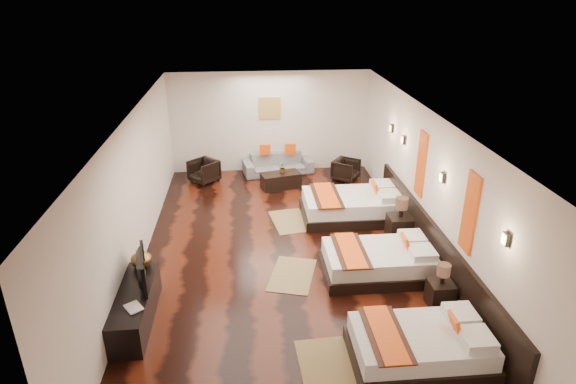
{
  "coord_description": "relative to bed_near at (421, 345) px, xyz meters",
  "views": [
    {
      "loc": [
        -0.67,
        -8.32,
        4.97
      ],
      "look_at": [
        0.13,
        0.53,
        1.1
      ],
      "focal_mm": 30.15,
      "sensor_mm": 36.0,
      "label": 1
    }
  ],
  "objects": [
    {
      "name": "nightstand_a",
      "position": [
        0.75,
        1.21,
        0.02
      ],
      "size": [
        0.4,
        0.4,
        0.79
      ],
      "color": "black",
      "rests_on": "floor"
    },
    {
      "name": "jute_mat_mid",
      "position": [
        -1.6,
        2.33,
        -0.25
      ],
      "size": [
        1.05,
        1.36,
        0.01
      ],
      "primitive_type": "cube",
      "rotation": [
        0.0,
        0.0,
        -0.28
      ],
      "color": "olive",
      "rests_on": "floor"
    },
    {
      "name": "tv_console",
      "position": [
        -4.19,
        1.25,
        0.02
      ],
      "size": [
        0.5,
        1.8,
        0.55
      ],
      "primitive_type": "cube",
      "color": "black",
      "rests_on": "floor"
    },
    {
      "name": "nightstand_b",
      "position": [
        0.75,
        3.49,
        0.08
      ],
      "size": [
        0.48,
        0.48,
        0.95
      ],
      "color": "black",
      "rests_on": "floor"
    },
    {
      "name": "jute_mat_far",
      "position": [
        -1.45,
        4.51,
        -0.25
      ],
      "size": [
        0.94,
        1.31,
        0.01
      ],
      "primitive_type": "cube",
      "rotation": [
        0.0,
        0.0,
        0.16
      ],
      "color": "olive",
      "rests_on": "floor"
    },
    {
      "name": "sconce_far",
      "position": [
        1.01,
        4.52,
        1.6
      ],
      "size": [
        0.07,
        0.12,
        0.18
      ],
      "color": "black",
      "rests_on": "right_wall"
    },
    {
      "name": "orange_panel_b",
      "position": [
        1.04,
        3.42,
        1.45
      ],
      "size": [
        0.04,
        0.4,
        1.3
      ],
      "primitive_type": "cube",
      "color": "#D86014",
      "rests_on": "right_wall"
    },
    {
      "name": "sofa",
      "position": [
        -1.5,
        7.55,
        0.03
      ],
      "size": [
        2.02,
        1.06,
        0.56
      ],
      "primitive_type": "imported",
      "rotation": [
        0.0,
        0.0,
        0.17
      ],
      "color": "slate",
      "rests_on": "floor"
    },
    {
      "name": "floor",
      "position": [
        -1.69,
        3.12,
        -0.25
      ],
      "size": [
        5.5,
        9.5,
        0.01
      ],
      "primitive_type": "cube",
      "color": "black",
      "rests_on": "ground"
    },
    {
      "name": "table_plant",
      "position": [
        -1.44,
        6.57,
        0.27
      ],
      "size": [
        0.25,
        0.23,
        0.26
      ],
      "primitive_type": "imported",
      "rotation": [
        0.0,
        0.0,
        -0.13
      ],
      "color": "#2A591D",
      "rests_on": "coffee_table"
    },
    {
      "name": "ceiling",
      "position": [
        -1.69,
        3.12,
        2.55
      ],
      "size": [
        5.5,
        9.5,
        0.01
      ],
      "primitive_type": "cube",
      "color": "white",
      "rests_on": "floor"
    },
    {
      "name": "left_wall",
      "position": [
        -4.44,
        3.12,
        1.15
      ],
      "size": [
        0.01,
        9.5,
        2.8
      ],
      "primitive_type": "cube",
      "color": "silver",
      "rests_on": "floor"
    },
    {
      "name": "orange_panel_a",
      "position": [
        1.04,
        1.22,
        1.45
      ],
      "size": [
        0.04,
        0.4,
        1.3
      ],
      "primitive_type": "cube",
      "color": "#D86014",
      "rests_on": "right_wall"
    },
    {
      "name": "headboard_panel",
      "position": [
        1.02,
        2.32,
        0.2
      ],
      "size": [
        0.08,
        6.6,
        0.9
      ],
      "primitive_type": "cube",
      "color": "black",
      "rests_on": "floor"
    },
    {
      "name": "bed_near",
      "position": [
        0.0,
        0.0,
        0.0
      ],
      "size": [
        1.95,
        1.23,
        0.74
      ],
      "color": "black",
      "rests_on": "floor"
    },
    {
      "name": "jute_mat_near",
      "position": [
        -1.35,
        -0.04,
        -0.25
      ],
      "size": [
        0.81,
        1.24,
        0.01
      ],
      "primitive_type": "cube",
      "rotation": [
        0.0,
        0.0,
        0.05
      ],
      "color": "olive",
      "rests_on": "floor"
    },
    {
      "name": "sconce_near",
      "position": [
        1.01,
        0.12,
        1.6
      ],
      "size": [
        0.07,
        0.12,
        0.18
      ],
      "color": "black",
      "rests_on": "right_wall"
    },
    {
      "name": "coffee_table",
      "position": [
        -1.5,
        6.5,
        -0.05
      ],
      "size": [
        1.09,
        0.73,
        0.4
      ],
      "primitive_type": "cube",
      "rotation": [
        0.0,
        0.0,
        0.25
      ],
      "color": "black",
      "rests_on": "floor"
    },
    {
      "name": "back_wall",
      "position": [
        -1.69,
        7.87,
        1.15
      ],
      "size": [
        5.5,
        0.01,
        2.8
      ],
      "primitive_type": "cube",
      "color": "silver",
      "rests_on": "floor"
    },
    {
      "name": "sconce_mid",
      "position": [
        1.01,
        2.32,
        1.6
      ],
      "size": [
        0.07,
        0.12,
        0.18
      ],
      "color": "black",
      "rests_on": "right_wall"
    },
    {
      "name": "book",
      "position": [
        -4.19,
        0.77,
        0.31
      ],
      "size": [
        0.34,
        0.35,
        0.03
      ],
      "primitive_type": "imported",
      "rotation": [
        0.0,
        0.0,
        0.6
      ],
      "color": "black",
      "rests_on": "tv_console"
    },
    {
      "name": "armchair_left",
      "position": [
        -3.53,
        7.07,
        0.05
      ],
      "size": [
        0.94,
        0.94,
        0.62
      ],
      "primitive_type": "imported",
      "rotation": [
        0.0,
        0.0,
        -0.81
      ],
      "color": "black",
      "rests_on": "floor"
    },
    {
      "name": "bed_mid",
      "position": [
        0.0,
        2.25,
        0.01
      ],
      "size": [
        2.03,
        1.28,
        0.77
      ],
      "color": "black",
      "rests_on": "floor"
    },
    {
      "name": "armchair_right",
      "position": [
        0.31,
        6.87,
        0.04
      ],
      "size": [
        0.88,
        0.88,
        0.58
      ],
      "primitive_type": "imported",
      "rotation": [
        0.0,
        0.0,
        0.95
      ],
      "color": "black",
      "rests_on": "floor"
    },
    {
      "name": "bed_far",
      "position": [
        0.0,
        4.6,
        0.04
      ],
      "size": [
        2.24,
        1.41,
        0.86
      ],
      "color": "black",
      "rests_on": "floor"
    },
    {
      "name": "figurine",
      "position": [
        -4.19,
        1.99,
        0.48
      ],
      "size": [
        0.39,
        0.39,
        0.37
      ],
      "primitive_type": "imported",
      "rotation": [
        0.0,
        0.0,
        -0.1
      ],
      "color": "brown",
      "rests_on": "tv_console"
    },
    {
      "name": "gold_artwork",
      "position": [
        -1.69,
        7.85,
        1.55
      ],
      "size": [
        0.6,
        0.04,
        0.6
      ],
      "primitive_type": "cube",
      "color": "#AD873F",
      "rests_on": "back_wall"
    },
    {
      "name": "sconce_lounge",
      "position": [
        1.01,
        5.42,
        1.6
      ],
      "size": [
        0.07,
        0.12,
        0.18
      ],
      "color": "black",
      "rests_on": "right_wall"
    },
    {
      "name": "right_wall",
      "position": [
        1.06,
        3.12,
        1.15
      ],
      "size": [
        0.01,
        9.5,
        2.8
      ],
      "primitive_type": "cube",
      "color": "silver",
      "rests_on": "floor"
    },
    {
      "name": "tv",
      "position": [
        -4.14,
        1.47,
        0.56
      ],
      "size": [
        0.31,
        0.94,
        0.54
      ],
      "primitive_type": "imported",
      "rotation": [
        0.0,
        0.0,
        1.78
      ],
      "color": "black",
      "rests_on": "tv_console"
    }
  ]
}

